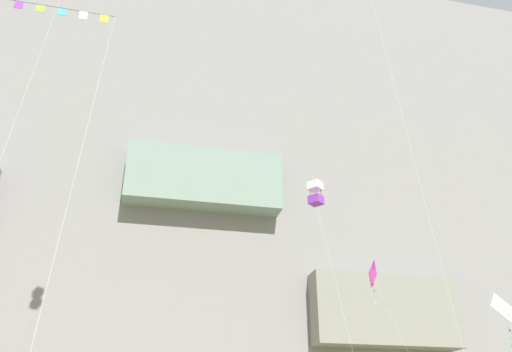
{
  "coord_description": "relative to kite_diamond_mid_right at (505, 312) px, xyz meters",
  "views": [
    {
      "loc": [
        -5.46,
        -4.7,
        2.26
      ],
      "look_at": [
        -0.26,
        19.03,
        14.46
      ],
      "focal_mm": 35.85,
      "sensor_mm": 36.0,
      "label": 1
    }
  ],
  "objects": [
    {
      "name": "kite_banner_mid_center",
      "position": [
        -31.16,
        -8.85,
        12.39
      ],
      "size": [
        5.82,
        5.14,
        23.97
      ],
      "color": "black",
      "rests_on": "ground"
    },
    {
      "name": "kite_box_far_right",
      "position": [
        -12.8,
        2.68,
        9.24
      ],
      "size": [
        2.5,
        4.34,
        20.15
      ],
      "color": "white",
      "rests_on": "ground"
    },
    {
      "name": "kite_diamond_far_left",
      "position": [
        -6.5,
        7.0,
        4.1
      ],
      "size": [
        3.8,
        5.17,
        15.54
      ],
      "color": "#CC3399",
      "rests_on": "ground"
    },
    {
      "name": "kite_diamond_mid_right",
      "position": [
        0.0,
        0.0,
        0.0
      ],
      "size": [
        2.54,
        3.09,
        11.33
      ],
      "color": "white",
      "rests_on": "ground"
    },
    {
      "name": "cliff_face",
      "position": [
        -19.82,
        36.56,
        22.97
      ],
      "size": [
        180.0,
        32.74,
        65.86
      ],
      "color": "gray",
      "rests_on": "ground"
    }
  ]
}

